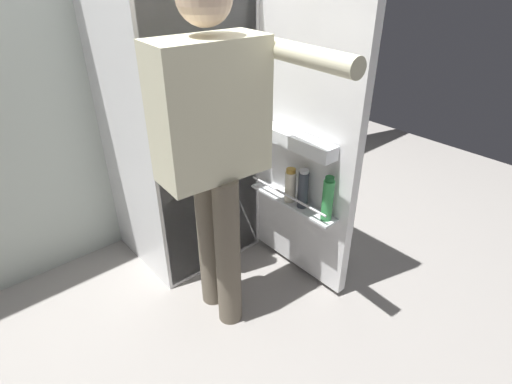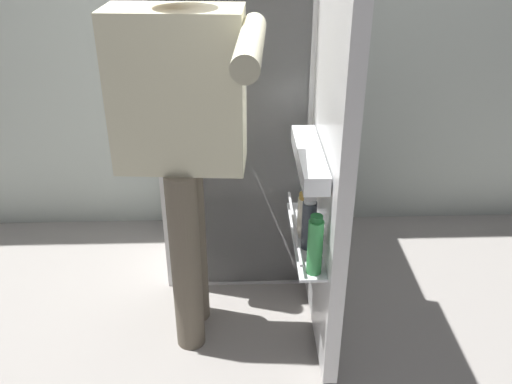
# 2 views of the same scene
# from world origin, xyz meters

# --- Properties ---
(ground_plane) EXTENTS (5.65, 5.65, 0.00)m
(ground_plane) POSITION_xyz_m (0.00, 0.00, 0.00)
(ground_plane) COLOR gray
(kitchen_wall) EXTENTS (4.40, 0.10, 2.56)m
(kitchen_wall) POSITION_xyz_m (0.00, 0.92, 1.28)
(kitchen_wall) COLOR beige
(kitchen_wall) RESTS_ON ground_plane
(refrigerator) EXTENTS (0.72, 1.28, 1.71)m
(refrigerator) POSITION_xyz_m (0.03, 0.50, 0.85)
(refrigerator) COLOR white
(refrigerator) RESTS_ON ground_plane
(person) EXTENTS (0.55, 0.80, 1.62)m
(person) POSITION_xyz_m (-0.18, -0.05, 0.97)
(person) COLOR #665B4C
(person) RESTS_ON ground_plane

